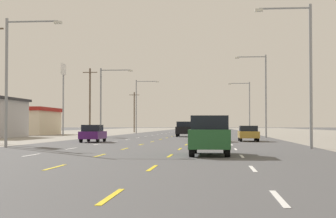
# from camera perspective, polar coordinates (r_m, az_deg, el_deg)

# --- Properties ---
(ground_plane) EXTENTS (572.00, 572.00, 0.00)m
(ground_plane) POSITION_cam_1_polar(r_m,az_deg,el_deg) (70.30, 1.77, -2.97)
(ground_plane) COLOR #4C4C4F
(lot_apron_left) EXTENTS (28.00, 440.00, 0.01)m
(lot_apron_left) POSITION_cam_1_polar(r_m,az_deg,el_deg) (75.83, -17.27, -2.80)
(lot_apron_left) COLOR gray
(lot_apron_left) RESTS_ON ground
(lane_markings) EXTENTS (10.64, 227.60, 0.01)m
(lane_markings) POSITION_cam_1_polar(r_m,az_deg,el_deg) (108.76, 2.91, -2.53)
(lane_markings) COLOR white
(lane_markings) RESTS_ON ground
(suv_inner_right_nearest) EXTENTS (1.98, 4.90, 1.98)m
(suv_inner_right_nearest) POSITION_cam_1_polar(r_m,az_deg,el_deg) (27.09, 4.48, -2.75)
(suv_inner_right_nearest) COLOR #235B2D
(suv_inner_right_nearest) RESTS_ON ground
(hatchback_far_left_near) EXTENTS (1.72, 3.90, 1.54)m
(hatchback_far_left_near) POSITION_cam_1_polar(r_m,az_deg,el_deg) (48.01, -8.02, -2.59)
(hatchback_far_left_near) COLOR #4C196B
(hatchback_far_left_near) RESTS_ON ground
(sedan_inner_right_mid) EXTENTS (1.80, 4.50, 1.46)m
(sedan_inner_right_mid) POSITION_cam_1_polar(r_m,az_deg,el_deg) (49.54, 4.59, -2.60)
(sedan_inner_right_mid) COLOR #B28C33
(sedan_inner_right_mid) RESTS_ON ground
(sedan_far_right_midfar) EXTENTS (1.80, 4.50, 1.46)m
(sedan_far_right_midfar) POSITION_cam_1_polar(r_m,az_deg,el_deg) (50.83, 8.57, -2.57)
(sedan_far_right_midfar) COLOR #B28C33
(sedan_far_right_midfar) RESTS_ON ground
(suv_center_turn_far) EXTENTS (1.98, 4.90, 1.98)m
(suv_center_turn_far) POSITION_cam_1_polar(r_m,az_deg,el_deg) (70.25, 1.73, -2.13)
(suv_center_turn_far) COLOR black
(suv_center_turn_far) RESTS_ON ground
(sedan_inner_right_farther) EXTENTS (1.80, 4.50, 1.46)m
(sedan_inner_right_farther) POSITION_cam_1_polar(r_m,az_deg,el_deg) (95.77, 4.71, -2.18)
(sedan_inner_right_farther) COLOR navy
(sedan_inner_right_farther) RESTS_ON ground
(storefront_left_row_2) EXTENTS (9.46, 11.97, 4.30)m
(storefront_left_row_2) POSITION_cam_1_polar(r_m,az_deg,el_deg) (88.43, -15.11, -1.24)
(storefront_left_row_2) COLOR beige
(storefront_left_row_2) RESTS_ON ground
(pole_sign_left_row_2) EXTENTS (0.24, 1.96, 10.32)m
(pole_sign_left_row_2) POSITION_cam_1_polar(r_m,az_deg,el_deg) (77.79, -11.11, 2.83)
(pole_sign_left_row_2) COLOR gray
(pole_sign_left_row_2) RESTS_ON ground
(streetlight_left_row_0) EXTENTS (3.93, 0.26, 8.80)m
(streetlight_left_row_0) POSITION_cam_1_polar(r_m,az_deg,el_deg) (37.81, -16.27, 3.82)
(streetlight_left_row_0) COLOR gray
(streetlight_left_row_0) RESTS_ON ground
(streetlight_right_row_0) EXTENTS (3.67, 0.26, 9.38)m
(streetlight_right_row_0) POSITION_cam_1_polar(r_m,az_deg,el_deg) (35.77, 14.43, 4.56)
(streetlight_right_row_0) COLOR gray
(streetlight_right_row_0) RESTS_ON ground
(streetlight_left_row_1) EXTENTS (4.08, 0.26, 8.60)m
(streetlight_left_row_1) POSITION_cam_1_polar(r_m,az_deg,el_deg) (66.77, -6.81, 1.31)
(streetlight_left_row_1) COLOR gray
(streetlight_left_row_1) RESTS_ON ground
(streetlight_right_row_1) EXTENTS (3.82, 0.26, 10.07)m
(streetlight_right_row_1) POSITION_cam_1_polar(r_m,az_deg,el_deg) (65.66, 10.10, 2.01)
(streetlight_right_row_1) COLOR gray
(streetlight_right_row_1) RESTS_ON ground
(streetlight_left_row_2) EXTENTS (4.20, 0.26, 9.67)m
(streetlight_left_row_2) POSITION_cam_1_polar(r_m,az_deg,el_deg) (96.52, -3.16, 0.70)
(streetlight_left_row_2) COLOR gray
(streetlight_left_row_2) RESTS_ON ground
(streetlight_right_row_2) EXTENTS (3.83, 0.26, 9.20)m
(streetlight_right_row_2) POSITION_cam_1_polar(r_m,az_deg,el_deg) (95.71, 8.47, 0.57)
(streetlight_right_row_2) COLOR gray
(streetlight_right_row_2) RESTS_ON ground
(utility_pole_left_row_1) EXTENTS (2.20, 0.26, 10.02)m
(utility_pole_left_row_1) POSITION_cam_1_polar(r_m,az_deg,el_deg) (80.62, -8.33, 0.91)
(utility_pole_left_row_1) COLOR brown
(utility_pole_left_row_1) RESTS_ON ground
(utility_pole_left_row_2) EXTENTS (2.20, 0.26, 8.55)m
(utility_pole_left_row_2) POSITION_cam_1_polar(r_m,az_deg,el_deg) (113.66, -3.63, -0.24)
(utility_pole_left_row_2) COLOR brown
(utility_pole_left_row_2) RESTS_ON ground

